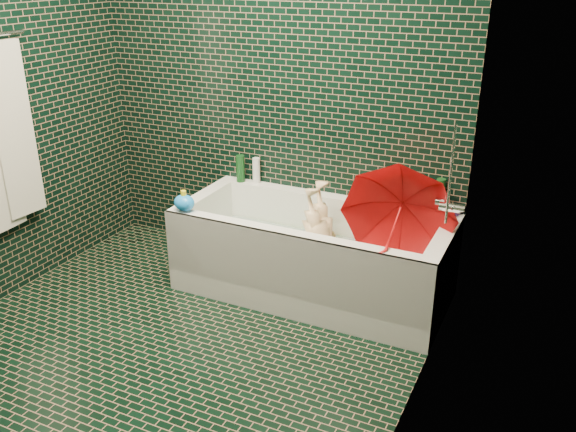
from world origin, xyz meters
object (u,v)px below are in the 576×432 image
at_px(bathtub, 312,263).
at_px(rubber_duck, 408,203).
at_px(child, 322,248).
at_px(bath_toy, 184,202).
at_px(umbrella, 395,225).

distance_m(bathtub, rubber_duck, 0.72).
bearing_deg(child, bath_toy, -62.26).
relative_size(bathtub, umbrella, 2.64).
height_order(bathtub, bath_toy, bath_toy).
distance_m(child, rubber_duck, 0.61).
xyz_separation_m(bathtub, bath_toy, (-0.74, -0.30, 0.40)).
relative_size(child, rubber_duck, 6.27).
bearing_deg(bathtub, child, 35.61).
relative_size(umbrella, rubber_duck, 4.86).
height_order(child, rubber_duck, rubber_duck).
xyz_separation_m(umbrella, bath_toy, (-1.27, -0.24, 0.01)).
relative_size(child, bath_toy, 5.14).
bearing_deg(rubber_duck, umbrella, -66.45).
bearing_deg(bath_toy, rubber_duck, 44.07).
xyz_separation_m(rubber_duck, bath_toy, (-1.25, -0.63, 0.01)).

